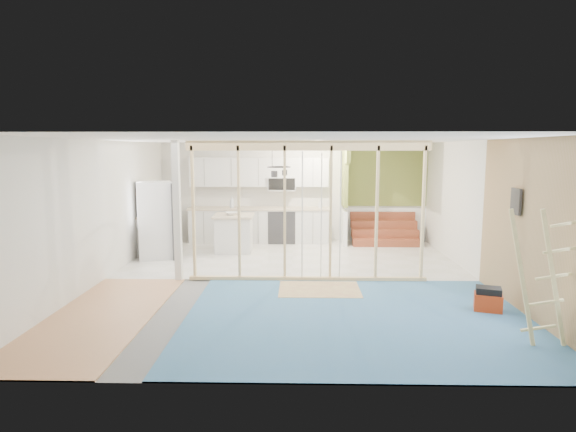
{
  "coord_description": "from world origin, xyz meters",
  "views": [
    {
      "loc": [
        0.14,
        -8.71,
        2.43
      ],
      "look_at": [
        -0.07,
        0.6,
        1.14
      ],
      "focal_mm": 30.0,
      "sensor_mm": 36.0,
      "label": 1
    }
  ],
  "objects_px": {
    "island": "(234,234)",
    "toolbox": "(488,300)",
    "fridge": "(155,220)",
    "ladder": "(542,278)"
  },
  "relations": [
    {
      "from": "fridge",
      "to": "island",
      "type": "distance_m",
      "value": 1.85
    },
    {
      "from": "island",
      "to": "ladder",
      "type": "xyz_separation_m",
      "value": [
        4.51,
        -5.46,
        0.43
      ]
    },
    {
      "from": "island",
      "to": "toolbox",
      "type": "height_order",
      "value": "island"
    },
    {
      "from": "ladder",
      "to": "fridge",
      "type": "bearing_deg",
      "value": 149.03
    },
    {
      "from": "island",
      "to": "ladder",
      "type": "height_order",
      "value": "ladder"
    },
    {
      "from": "island",
      "to": "toolbox",
      "type": "relative_size",
      "value": 2.01
    },
    {
      "from": "fridge",
      "to": "island",
      "type": "relative_size",
      "value": 1.83
    },
    {
      "from": "fridge",
      "to": "ladder",
      "type": "relative_size",
      "value": 1.01
    },
    {
      "from": "toolbox",
      "to": "island",
      "type": "bearing_deg",
      "value": 154.52
    },
    {
      "from": "fridge",
      "to": "toolbox",
      "type": "xyz_separation_m",
      "value": [
        6.06,
        -3.47,
        -0.68
      ]
    }
  ]
}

